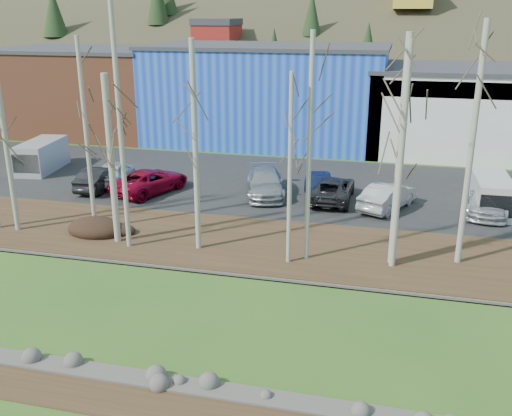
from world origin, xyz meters
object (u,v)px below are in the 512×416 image
(car_4, at_px, (320,186))
(car_1, at_px, (100,178))
(van_white, at_px, (491,195))
(car_6, at_px, (332,189))
(car_3, at_px, (265,183))
(car_7, at_px, (488,199))
(car_2, at_px, (150,181))
(car_0, at_px, (115,172))
(car_5, at_px, (388,196))
(van_grey, at_px, (41,156))

(car_4, bearing_deg, car_1, 174.97)
(car_1, bearing_deg, van_white, -179.42)
(car_4, distance_m, car_6, 0.75)
(car_3, height_order, car_6, car_3)
(car_3, bearing_deg, van_white, -15.70)
(car_1, distance_m, car_6, 14.74)
(car_3, distance_m, car_4, 3.40)
(car_1, xyz_separation_m, car_7, (23.49, 1.16, 0.03))
(car_1, height_order, car_4, car_4)
(car_3, xyz_separation_m, van_white, (13.10, -0.05, 0.21))
(car_1, bearing_deg, car_7, -179.61)
(car_4, relative_size, car_7, 0.88)
(car_6, bearing_deg, car_3, -1.04)
(car_2, distance_m, car_7, 20.08)
(car_0, distance_m, car_4, 13.59)
(car_0, height_order, car_4, car_4)
(car_0, bearing_deg, car_7, 168.86)
(car_0, xyz_separation_m, car_7, (23.11, -0.15, -0.01))
(car_2, bearing_deg, car_5, -158.42)
(car_1, distance_m, car_3, 10.64)
(car_5, bearing_deg, van_grey, 18.36)
(car_2, xyz_separation_m, car_6, (11.26, 1.12, -0.02))
(car_2, xyz_separation_m, van_white, (20.23, 1.16, 0.25))
(car_7, bearing_deg, car_3, -172.77)
(car_2, xyz_separation_m, car_5, (14.56, 0.29, 0.02))
(car_1, relative_size, car_2, 0.83)
(car_0, bearing_deg, car_5, 166.19)
(car_1, height_order, van_white, van_white)
(van_white, bearing_deg, car_0, 179.09)
(car_0, xyz_separation_m, car_5, (17.61, -0.93, -0.02))
(car_2, distance_m, car_5, 14.56)
(car_2, bearing_deg, car_0, -1.30)
(car_2, bearing_deg, car_7, -156.48)
(car_0, distance_m, van_grey, 6.87)
(car_3, bearing_deg, car_4, -14.51)
(car_2, height_order, van_white, van_white)
(car_6, xyz_separation_m, van_grey, (-20.96, 1.84, 0.33))
(car_5, bearing_deg, car_1, 25.83)
(car_0, relative_size, car_2, 0.86)
(car_0, bearing_deg, van_grey, -25.44)
(car_3, distance_m, car_7, 12.93)
(car_0, relative_size, car_3, 0.85)
(car_0, distance_m, car_2, 3.29)
(car_0, distance_m, car_6, 14.32)
(car_7, height_order, van_white, van_white)
(car_6, bearing_deg, car_7, -180.00)
(car_0, relative_size, car_6, 0.88)
(car_1, xyz_separation_m, car_4, (13.96, 1.36, 0.06))
(car_7, bearing_deg, car_2, -169.10)
(van_grey, bearing_deg, car_6, -12.91)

